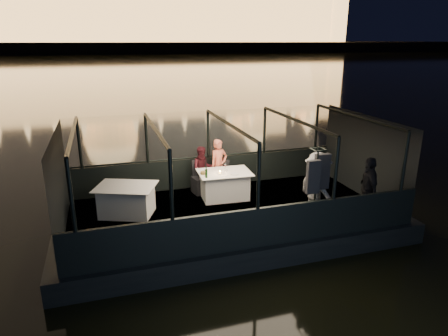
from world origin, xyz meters
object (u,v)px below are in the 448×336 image
object	(u,v)px
person_woman_coral	(219,165)
dining_table_central	(224,185)
chair_port_right	(224,177)
person_man_maroon	(203,167)
dining_table_aft	(127,200)
coat_stand	(315,193)
chair_port_left	(201,178)
passenger_dark	(368,187)
passenger_stripe	(317,188)
wine_bottle	(206,172)

from	to	relation	value
person_woman_coral	dining_table_central	bearing A→B (deg)	-111.23
chair_port_right	person_man_maroon	size ratio (longest dim) A/B	0.66
dining_table_aft	chair_port_right	xyz separation A→B (m)	(2.86, 0.86, 0.06)
coat_stand	person_woman_coral	world-z (taller)	coat_stand
chair_port_left	passenger_dark	xyz separation A→B (m)	(3.46, -2.95, 0.40)
chair_port_left	coat_stand	world-z (taller)	coat_stand
person_woman_coral	passenger_stripe	xyz separation A→B (m)	(1.66, -2.77, 0.10)
chair_port_left	wine_bottle	world-z (taller)	wine_bottle
dining_table_central	passenger_dark	distance (m)	3.80
dining_table_aft	passenger_stripe	world-z (taller)	passenger_stripe
person_woman_coral	person_man_maroon	xyz separation A→B (m)	(-0.49, 0.00, 0.00)
person_woman_coral	person_man_maroon	world-z (taller)	person_woman_coral
dining_table_aft	coat_stand	size ratio (longest dim) A/B	0.73
dining_table_central	coat_stand	world-z (taller)	coat_stand
person_man_maroon	passenger_dark	size ratio (longest dim) A/B	0.83
passenger_dark	chair_port_left	bearing A→B (deg)	-112.65
wine_bottle	passenger_stripe	bearing A→B (deg)	-37.05
coat_stand	person_woman_coral	xyz separation A→B (m)	(-1.37, 3.18, -0.15)
chair_port_left	passenger_stripe	bearing A→B (deg)	-60.08
dining_table_central	person_woman_coral	size ratio (longest dim) A/B	0.95
coat_stand	wine_bottle	distance (m)	2.95
dining_table_aft	wine_bottle	xyz separation A→B (m)	(2.10, 0.04, 0.53)
dining_table_central	person_man_maroon	xyz separation A→B (m)	(-0.44, 0.72, 0.36)
coat_stand	person_man_maroon	bearing A→B (deg)	120.34
coat_stand	person_man_maroon	distance (m)	3.69
dining_table_central	chair_port_left	bearing A→B (deg)	133.40
wine_bottle	coat_stand	bearing A→B (deg)	-46.85
dining_table_aft	passenger_dark	xyz separation A→B (m)	(5.62, -2.03, 0.47)
person_woman_coral	wine_bottle	world-z (taller)	person_woman_coral
dining_table_aft	passenger_dark	bearing A→B (deg)	-19.89
dining_table_aft	person_woman_coral	xyz separation A→B (m)	(2.75, 1.07, 0.36)
dining_table_central	dining_table_aft	bearing A→B (deg)	-172.70
dining_table_aft	chair_port_right	bearing A→B (deg)	16.67
coat_stand	wine_bottle	size ratio (longest dim) A/B	6.85
passenger_stripe	passenger_dark	bearing A→B (deg)	-113.21
dining_table_aft	chair_port_right	size ratio (longest dim) A/B	1.65
chair_port_right	person_woman_coral	bearing A→B (deg)	120.71
dining_table_central	person_woman_coral	bearing A→B (deg)	86.04
person_woman_coral	wine_bottle	xyz separation A→B (m)	(-0.65, -1.03, 0.17)
coat_stand	passenger_stripe	size ratio (longest dim) A/B	1.15
dining_table_aft	coat_stand	bearing A→B (deg)	-27.18
person_man_maroon	dining_table_aft	bearing A→B (deg)	-150.81
chair_port_left	person_woman_coral	xyz separation A→B (m)	(0.59, 0.15, 0.30)
dining_table_central	wine_bottle	size ratio (longest dim) A/B	4.97
dining_table_central	person_man_maroon	size ratio (longest dim) A/B	1.08
passenger_stripe	coat_stand	bearing A→B (deg)	137.16
coat_stand	chair_port_left	bearing A→B (deg)	122.87
person_man_maroon	wine_bottle	xyz separation A→B (m)	(-0.16, -1.03, 0.17)
person_woman_coral	chair_port_right	bearing A→B (deg)	-81.29
dining_table_aft	person_woman_coral	distance (m)	2.98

